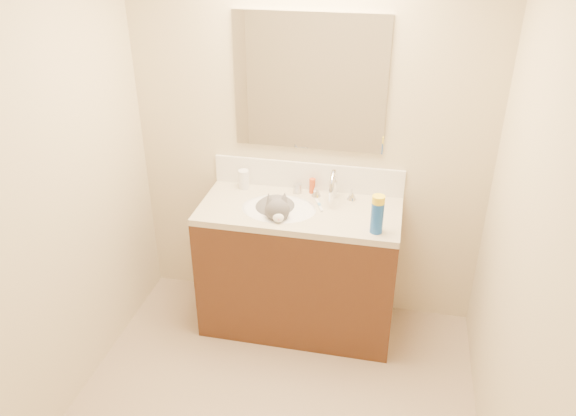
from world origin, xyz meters
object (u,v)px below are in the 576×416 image
at_px(amber_bottle, 312,186).
at_px(spray_can, 377,217).
at_px(faucet, 333,188).
at_px(silver_jar, 297,188).
at_px(vanity_cabinet, 299,270).
at_px(pill_bottle, 244,179).
at_px(basin, 279,219).
at_px(cat, 276,213).

xyz_separation_m(amber_bottle, spray_can, (0.43, -0.40, 0.05)).
height_order(faucet, silver_jar, faucet).
xyz_separation_m(vanity_cabinet, pill_bottle, (-0.40, 0.19, 0.51)).
height_order(vanity_cabinet, amber_bottle, amber_bottle).
distance_m(vanity_cabinet, pill_bottle, 0.68).
xyz_separation_m(basin, cat, (-0.02, 0.00, 0.04)).
xyz_separation_m(vanity_cabinet, spray_can, (0.46, -0.18, 0.55)).
relative_size(basin, pill_bottle, 3.69).
bearing_deg(faucet, basin, -150.88).
distance_m(vanity_cabinet, spray_can, 0.74).
relative_size(faucet, spray_can, 1.47).
relative_size(basin, silver_jar, 7.62).
height_order(basin, silver_jar, silver_jar).
height_order(basin, spray_can, spray_can).
bearing_deg(silver_jar, pill_bottle, -179.13).
xyz_separation_m(cat, silver_jar, (0.09, 0.23, 0.06)).
bearing_deg(vanity_cabinet, amber_bottle, 79.89).
xyz_separation_m(vanity_cabinet, silver_jar, (-0.05, 0.20, 0.48)).
distance_m(faucet, silver_jar, 0.25).
bearing_deg(faucet, spray_can, -48.44).
distance_m(vanity_cabinet, faucet, 0.58).
bearing_deg(cat, silver_jar, 50.36).
height_order(cat, spray_can, spray_can).
xyz_separation_m(silver_jar, spray_can, (0.52, -0.38, 0.07)).
bearing_deg(amber_bottle, spray_can, -43.12).
relative_size(basin, spray_can, 2.36).
xyz_separation_m(pill_bottle, silver_jar, (0.35, 0.01, -0.03)).
bearing_deg(spray_can, silver_jar, 143.65).
bearing_deg(pill_bottle, vanity_cabinet, -25.67).
relative_size(basin, faucet, 1.61).
relative_size(silver_jar, spray_can, 0.31).
height_order(vanity_cabinet, faucet, faucet).
distance_m(basin, faucet, 0.38).
bearing_deg(cat, spray_can, -32.97).
bearing_deg(spray_can, basin, 165.26).
bearing_deg(spray_can, pill_bottle, 156.50).
height_order(faucet, amber_bottle, faucet).
bearing_deg(basin, spray_can, -14.74).
distance_m(vanity_cabinet, amber_bottle, 0.54).
height_order(vanity_cabinet, spray_can, spray_can).
relative_size(vanity_cabinet, cat, 2.89).
relative_size(cat, pill_bottle, 3.40).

